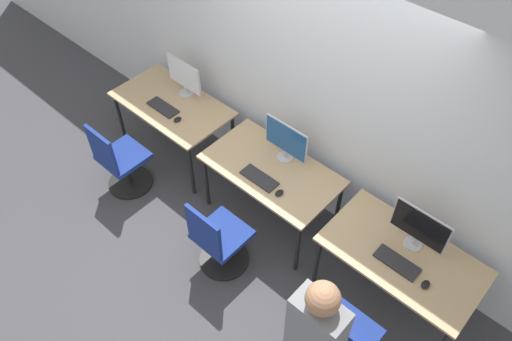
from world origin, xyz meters
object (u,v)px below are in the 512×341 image
object	(u,v)px
keyboard_center	(259,178)
office_chair_center	(218,242)
keyboard_right	(397,262)
monitor_left	(184,76)
keyboard_left	(163,107)
monitor_right	(419,228)
monitor_center	(286,140)
mouse_right	(426,285)
mouse_center	(279,193)
mouse_left	(177,119)
office_chair_left	(120,163)

from	to	relation	value
keyboard_center	office_chair_center	xyz separation A→B (m)	(0.02, -0.58, -0.37)
keyboard_center	keyboard_right	size ratio (longest dim) A/B	1.00
monitor_left	office_chair_center	distance (m)	1.82
keyboard_center	office_chair_center	world-z (taller)	office_chair_center
keyboard_left	monitor_right	xyz separation A→B (m)	(2.81, 0.26, 0.22)
monitor_left	monitor_right	size ratio (longest dim) A/B	1.00
keyboard_left	monitor_left	bearing A→B (deg)	90.00
monitor_left	monitor_center	size ratio (longest dim) A/B	1.00
monitor_center	keyboard_left	bearing A→B (deg)	-167.58
mouse_right	mouse_center	bearing A→B (deg)	-177.63
monitor_left	mouse_center	bearing A→B (deg)	-13.54
mouse_left	office_chair_left	world-z (taller)	office_chair_left
monitor_center	monitor_right	world-z (taller)	same
office_chair_center	keyboard_right	distance (m)	1.58
monitor_left	keyboard_left	xyz separation A→B (m)	(0.00, -0.33, -0.22)
office_chair_left	office_chair_center	xyz separation A→B (m)	(1.45, -0.01, 0.00)
monitor_center	monitor_right	size ratio (longest dim) A/B	1.00
keyboard_center	monitor_right	world-z (taller)	monitor_right
mouse_left	keyboard_center	size ratio (longest dim) A/B	0.25
mouse_center	monitor_right	size ratio (longest dim) A/B	0.19
keyboard_center	mouse_center	distance (m)	0.25
mouse_left	keyboard_right	distance (m)	2.55
mouse_center	office_chair_center	xyz separation A→B (m)	(-0.23, -0.56, -0.38)
office_chair_left	keyboard_right	size ratio (longest dim) A/B	2.44
keyboard_left	keyboard_right	size ratio (longest dim) A/B	1.00
office_chair_left	mouse_center	size ratio (longest dim) A/B	9.93
keyboard_left	keyboard_right	distance (m)	2.81
monitor_left	mouse_center	size ratio (longest dim) A/B	5.33
keyboard_left	keyboard_center	distance (m)	1.41
monitor_center	monitor_right	distance (m)	1.41
keyboard_left	monitor_right	world-z (taller)	monitor_right
monitor_left	keyboard_center	world-z (taller)	monitor_left
keyboard_left	monitor_center	xyz separation A→B (m)	(1.41, 0.31, 0.22)
office_chair_center	mouse_center	bearing A→B (deg)	67.62
monitor_left	keyboard_right	xyz separation A→B (m)	(2.81, -0.31, -0.22)
keyboard_center	monitor_right	distance (m)	1.46
mouse_left	keyboard_center	distance (m)	1.15
monitor_left	mouse_right	distance (m)	3.11
keyboard_left	monitor_right	distance (m)	2.83
monitor_center	keyboard_center	world-z (taller)	monitor_center
mouse_center	keyboard_right	world-z (taller)	mouse_center
mouse_left	monitor_center	size ratio (longest dim) A/B	0.19
mouse_left	monitor_right	distance (m)	2.58
keyboard_right	mouse_left	bearing A→B (deg)	-179.05
monitor_left	mouse_right	world-z (taller)	monitor_left
mouse_left	mouse_right	bearing A→B (deg)	0.31
office_chair_left	keyboard_center	distance (m)	1.58
monitor_left	mouse_right	bearing A→B (deg)	-6.31
monitor_center	office_chair_left	bearing A→B (deg)	-146.69
keyboard_left	office_chair_center	xyz separation A→B (m)	(1.43, -0.64, -0.37)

